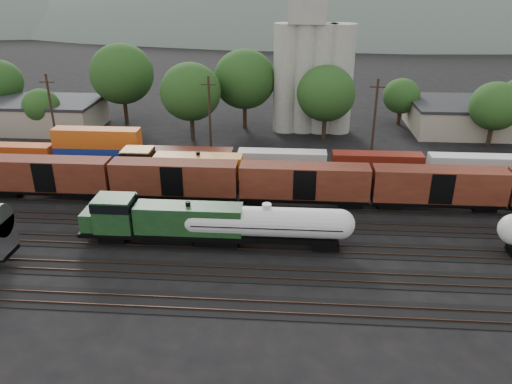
# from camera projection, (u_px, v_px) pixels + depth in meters

# --- Properties ---
(ground) EXTENTS (600.00, 600.00, 0.00)m
(ground) POSITION_uv_depth(u_px,v_px,m) (288.00, 225.00, 55.14)
(ground) COLOR black
(tracks) EXTENTS (180.00, 33.20, 0.20)m
(tracks) POSITION_uv_depth(u_px,v_px,m) (288.00, 225.00, 55.12)
(tracks) COLOR black
(tracks) RESTS_ON ground
(green_locomotive) EXTENTS (17.94, 3.17, 4.75)m
(green_locomotive) POSITION_uv_depth(u_px,v_px,m) (158.00, 220.00, 50.35)
(green_locomotive) COLOR black
(green_locomotive) RESTS_ON ground
(tank_car_a) EXTENTS (17.45, 3.12, 4.57)m
(tank_car_a) POSITION_uv_depth(u_px,v_px,m) (267.00, 224.00, 49.62)
(tank_car_a) COLOR silver
(tank_car_a) RESTS_ON ground
(orange_locomotive) EXTENTS (18.66, 3.11, 4.66)m
(orange_locomotive) POSITION_uv_depth(u_px,v_px,m) (174.00, 167.00, 64.16)
(orange_locomotive) COLOR black
(orange_locomotive) RESTS_ON ground
(boxcar_string) EXTENTS (184.40, 2.90, 4.20)m
(boxcar_string) POSITION_uv_depth(u_px,v_px,m) (371.00, 184.00, 57.80)
(boxcar_string) COLOR black
(boxcar_string) RESTS_ON ground
(container_wall) EXTENTS (161.73, 2.60, 5.80)m
(container_wall) POSITION_uv_depth(u_px,v_px,m) (288.00, 158.00, 67.87)
(container_wall) COLOR black
(container_wall) RESTS_ON ground
(grain_silo) EXTENTS (13.40, 5.00, 29.00)m
(grain_silo) POSITION_uv_depth(u_px,v_px,m) (312.00, 66.00, 83.16)
(grain_silo) COLOR #A7A499
(grain_silo) RESTS_ON ground
(industrial_sheds) EXTENTS (119.38, 17.26, 5.10)m
(industrial_sheds) POSITION_uv_depth(u_px,v_px,m) (330.00, 118.00, 85.79)
(industrial_sheds) COLOR #9E937F
(industrial_sheds) RESTS_ON ground
(tree_band) EXTENTS (162.76, 20.66, 14.33)m
(tree_band) POSITION_uv_depth(u_px,v_px,m) (286.00, 88.00, 84.08)
(tree_band) COLOR black
(tree_band) RESTS_ON ground
(utility_poles) EXTENTS (122.20, 0.36, 12.00)m
(utility_poles) POSITION_uv_depth(u_px,v_px,m) (291.00, 117.00, 72.67)
(utility_poles) COLOR black
(utility_poles) RESTS_ON ground
(distant_hills) EXTENTS (860.00, 286.00, 130.00)m
(distant_hills) POSITION_uv_depth(u_px,v_px,m) (333.00, 55.00, 298.88)
(distant_hills) COLOR #59665B
(distant_hills) RESTS_ON ground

